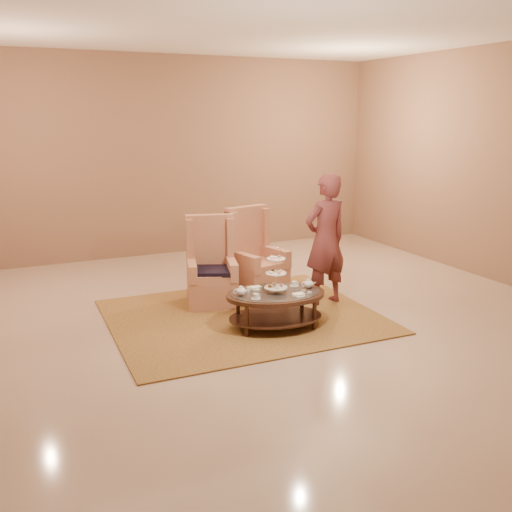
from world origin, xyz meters
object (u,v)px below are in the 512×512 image
tea_table (276,299)px  armchair_right (254,265)px  person (326,240)px  armchair_left (211,274)px

tea_table → armchair_right: (0.34, 1.37, 0.05)m
armchair_right → person: 1.16m
person → tea_table: bearing=21.2°
armchair_left → person: person is taller
tea_table → armchair_left: 1.25m
armchair_left → armchair_right: armchair_right is taller
armchair_left → person: 1.59m
person → armchair_right: bearing=-58.9°
armchair_right → person: size_ratio=0.70×
tea_table → armchair_right: bearing=85.4°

